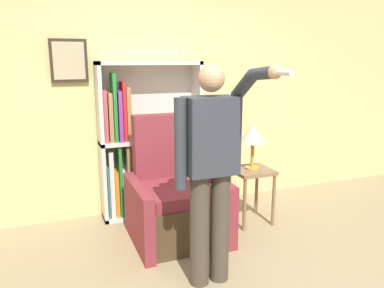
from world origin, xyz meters
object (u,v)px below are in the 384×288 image
Objects in this scene: person_standing at (211,166)px; side_table at (251,179)px; armchair at (175,201)px; bookcase at (138,145)px; table_lamp at (253,135)px.

person_standing reaches higher than side_table.
armchair reaches higher than side_table.
bookcase reaches higher than table_lamp.
armchair is (0.20, -0.67, -0.45)m from bookcase.
table_lamp is (0.87, 0.03, 0.60)m from armchair.
bookcase is 1.30m from side_table.
table_lamp reaches higher than side_table.
person_standing is (-0.01, -0.86, 0.59)m from armchair.
table_lamp is (0.00, 0.00, 0.49)m from side_table.
armchair is 2.48× the size of table_lamp.
person_standing is at bearing -134.69° from side_table.
armchair is at bearing -73.36° from bookcase.
person_standing is (0.19, -1.53, 0.14)m from bookcase.
side_table is at bearing 2.03° from armchair.
table_lamp is (1.07, -0.64, 0.15)m from bookcase.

